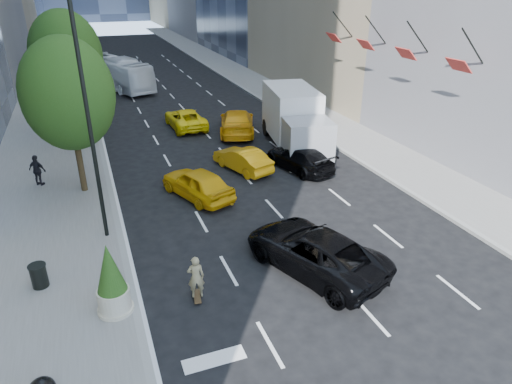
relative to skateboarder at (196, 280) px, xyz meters
name	(u,v)px	position (x,y,z in m)	size (l,w,h in m)	color
ground	(290,257)	(3.98, 1.18, -0.77)	(160.00, 160.00, 0.00)	black
sidewalk_left	(55,100)	(-5.02, 31.18, -0.70)	(6.00, 120.00, 0.15)	slate
sidewalk_right	(256,84)	(13.98, 31.18, -0.70)	(4.00, 120.00, 0.15)	slate
lamp_near	(91,99)	(-2.34, 5.18, 5.04)	(2.13, 0.22, 10.00)	black
lamp_far	(78,41)	(-2.34, 23.18, 5.04)	(2.13, 0.22, 10.00)	black
tree_near	(68,94)	(-3.22, 10.18, 4.20)	(4.20, 4.20, 7.46)	black
tree_mid	(66,55)	(-3.22, 20.18, 4.54)	(4.50, 4.50, 7.99)	black
tree_far	(67,42)	(-3.22, 33.18, 3.85)	(3.90, 3.90, 6.92)	black
traffic_signal	(76,37)	(-2.42, 41.18, 3.46)	(2.48, 0.53, 5.20)	black
facade_flags	(387,45)	(14.62, 11.18, 5.41)	(1.85, 13.30, 2.05)	black
skateboarder	(196,280)	(0.00, 0.00, 0.00)	(0.56, 0.37, 1.55)	#887B55
black_sedan_lincoln	(315,250)	(4.48, 0.18, 0.01)	(2.60, 5.65, 1.57)	black
black_sedan_mercedes	(299,158)	(8.18, 9.18, -0.10)	(1.88, 4.63, 1.34)	black
taxi_a	(197,183)	(1.98, 7.68, -0.03)	(1.75, 4.35, 1.48)	#E3A60B
taxi_b	(243,159)	(5.18, 10.18, -0.13)	(1.37, 3.94, 1.30)	orange
taxi_c	(185,119)	(3.99, 19.18, -0.10)	(2.24, 4.85, 1.35)	yellow
taxi_d	(237,122)	(7.05, 16.68, 0.03)	(2.27, 5.57, 1.62)	#FFAC0D
city_bus	(117,73)	(0.78, 34.17, 0.72)	(2.51, 10.72, 2.99)	white
box_truck	(295,120)	(9.46, 12.52, 1.06)	(4.00, 7.89, 3.60)	silver
pedestrian_b	(37,170)	(-5.33, 11.63, 0.19)	(0.95, 0.40, 1.62)	black
trash_can	(39,276)	(-4.92, 2.40, -0.22)	(0.54, 0.54, 0.82)	black
planter_shrub	(111,280)	(-2.62, 0.16, 0.54)	(1.02, 1.02, 2.45)	beige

